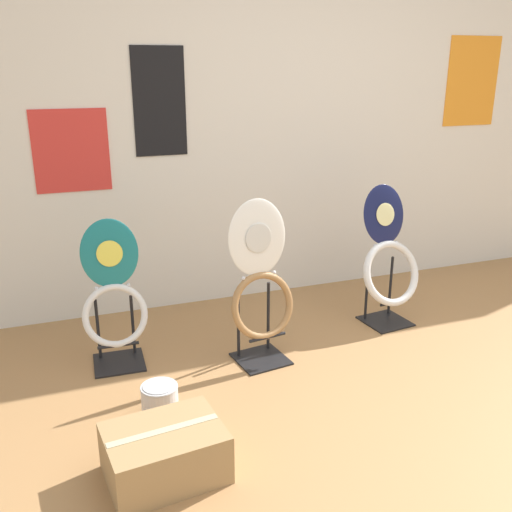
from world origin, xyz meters
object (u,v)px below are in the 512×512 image
(toilet_seat_display_navy_moon, at_px, (389,262))
(toilet_seat_display_teal_sax, at_px, (114,298))
(toilet_seat_display_white_plain, at_px, (261,286))
(storage_box, at_px, (165,453))
(paint_can, at_px, (160,399))

(toilet_seat_display_navy_moon, xyz_separation_m, toilet_seat_display_teal_sax, (-1.73, 0.05, -0.02))
(toilet_seat_display_navy_moon, height_order, toilet_seat_display_teal_sax, toilet_seat_display_navy_moon)
(toilet_seat_display_white_plain, height_order, toilet_seat_display_navy_moon, toilet_seat_display_white_plain)
(toilet_seat_display_white_plain, xyz_separation_m, storage_box, (-0.71, -0.78, -0.34))
(paint_can, bearing_deg, toilet_seat_display_teal_sax, 101.70)
(toilet_seat_display_white_plain, relative_size, storage_box, 1.87)
(toilet_seat_display_navy_moon, distance_m, storage_box, 1.96)
(paint_can, bearing_deg, storage_box, -98.21)
(toilet_seat_display_navy_moon, bearing_deg, paint_can, -161.18)
(toilet_seat_display_teal_sax, height_order, storage_box, toilet_seat_display_teal_sax)
(toilet_seat_display_navy_moon, distance_m, toilet_seat_display_teal_sax, 1.73)
(storage_box, bearing_deg, paint_can, 81.79)
(toilet_seat_display_teal_sax, relative_size, storage_box, 1.66)
(toilet_seat_display_white_plain, distance_m, storage_box, 1.11)
(toilet_seat_display_teal_sax, distance_m, storage_box, 1.07)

